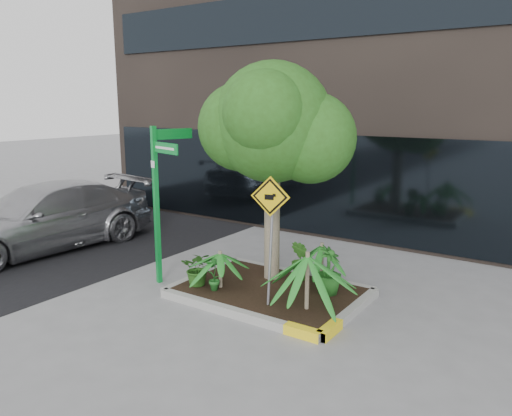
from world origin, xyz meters
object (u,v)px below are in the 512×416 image
Objects in this scene: street_sign_post at (160,188)px; tree at (273,123)px; parked_car at (43,217)px; cattle_sign at (270,219)px.

tree is at bearing 47.12° from street_sign_post.
tree reaches higher than street_sign_post.
parked_car is 2.49× the size of cattle_sign.
cattle_sign is (2.48, 0.01, -0.27)m from street_sign_post.
parked_car is at bearing -169.87° from tree.
tree is 1.98× the size of cattle_sign.
tree is 1.97m from cattle_sign.
cattle_sign is at bearing -59.34° from tree.
parked_car is 4.16m from street_sign_post.
tree is 0.79× the size of parked_car.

